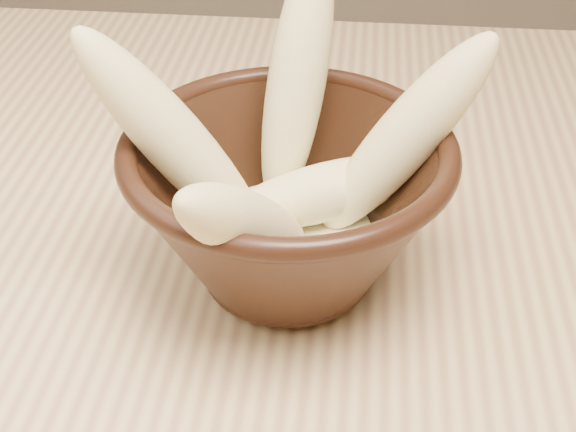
{
  "coord_description": "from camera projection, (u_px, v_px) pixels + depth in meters",
  "views": [
    {
      "loc": [
        -0.09,
        -0.37,
        1.07
      ],
      "look_at": [
        -0.13,
        0.0,
        0.8
      ],
      "focal_mm": 50.0,
      "sensor_mm": 36.0,
      "label": 1
    }
  ],
  "objects": [
    {
      "name": "table",
      "position": [
        481.0,
        385.0,
        0.52
      ],
      "size": [
        1.2,
        0.8,
        0.75
      ],
      "color": "#DBB578",
      "rests_on": "ground"
    },
    {
      "name": "bowl",
      "position": [
        288.0,
        204.0,
        0.45
      ],
      "size": [
        0.19,
        0.19,
        0.1
      ],
      "rotation": [
        0.0,
        0.0,
        -0.17
      ],
      "color": "black",
      "rests_on": "table"
    },
    {
      "name": "milk_puddle",
      "position": [
        288.0,
        238.0,
        0.47
      ],
      "size": [
        0.1,
        0.1,
        0.01
      ],
      "primitive_type": "cylinder",
      "color": "#F5F0C5",
      "rests_on": "bowl"
    },
    {
      "name": "banana_upright",
      "position": [
        297.0,
        80.0,
        0.46
      ],
      "size": [
        0.06,
        0.1,
        0.16
      ],
      "primitive_type": "ellipsoid",
      "rotation": [
        0.41,
        0.0,
        2.82
      ],
      "color": "#E3CC86",
      "rests_on": "bowl"
    },
    {
      "name": "banana_left",
      "position": [
        175.0,
        141.0,
        0.43
      ],
      "size": [
        0.12,
        0.04,
        0.15
      ],
      "primitive_type": "ellipsoid",
      "rotation": [
        0.62,
        0.0,
        -1.55
      ],
      "color": "#E3CC86",
      "rests_on": "bowl"
    },
    {
      "name": "banana_right",
      "position": [
        406.0,
        137.0,
        0.44
      ],
      "size": [
        0.12,
        0.06,
        0.14
      ],
      "primitive_type": "ellipsoid",
      "rotation": [
        0.63,
        0.0,
        1.82
      ],
      "color": "#E3CC86",
      "rests_on": "bowl"
    },
    {
      "name": "banana_across",
      "position": [
        327.0,
        192.0,
        0.46
      ],
      "size": [
        0.13,
        0.08,
        0.04
      ],
      "primitive_type": "ellipsoid",
      "rotation": [
        1.5,
        0.0,
        1.99
      ],
      "color": "#E3CC86",
      "rests_on": "bowl"
    },
    {
      "name": "banana_front",
      "position": [
        247.0,
        226.0,
        0.4
      ],
      "size": [
        0.08,
        0.12,
        0.12
      ],
      "primitive_type": "ellipsoid",
      "rotation": [
        0.83,
        0.0,
        -0.44
      ],
      "color": "#E3CC86",
      "rests_on": "bowl"
    }
  ]
}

